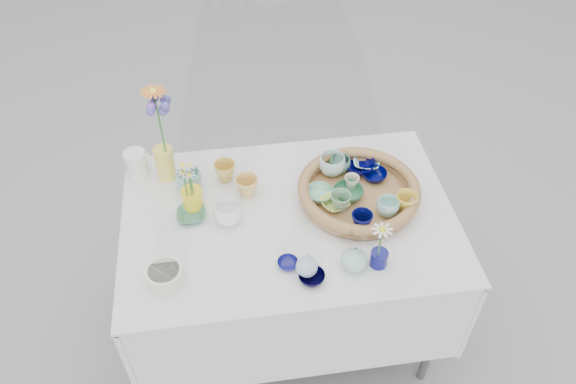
{
  "coord_description": "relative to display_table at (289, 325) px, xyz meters",
  "views": [
    {
      "loc": [
        -0.21,
        -1.44,
        2.32
      ],
      "look_at": [
        0.0,
        0.02,
        0.87
      ],
      "focal_mm": 35.0,
      "sensor_mm": 36.0,
      "label": 1
    }
  ],
  "objects": [
    {
      "name": "tray_ceramic_4",
      "position": [
        0.19,
        -0.01,
        0.82
      ],
      "size": [
        0.08,
        0.08,
        0.07
      ],
      "primitive_type": "imported",
      "rotation": [
        0.0,
        0.0,
        0.06
      ],
      "color": "gray",
      "rests_on": "wicker_tray"
    },
    {
      "name": "bud_vase_seafoam",
      "position": [
        0.19,
        -0.27,
        0.81
      ],
      "size": [
        0.12,
        0.12,
        0.1
      ],
      "primitive_type": "imported",
      "rotation": [
        0.0,
        0.0,
        -0.37
      ],
      "color": "#9BCBB6",
      "rests_on": "display_table"
    },
    {
      "name": "wicker_tray",
      "position": [
        0.28,
        0.05,
        0.8
      ],
      "size": [
        0.47,
        0.47,
        0.08
      ],
      "primitive_type": null,
      "color": "olive",
      "rests_on": "display_table"
    },
    {
      "name": "tall_vase_yellow",
      "position": [
        -0.46,
        0.29,
        0.84
      ],
      "size": [
        0.09,
        0.09,
        0.14
      ],
      "primitive_type": "cylinder",
      "rotation": [
        0.0,
        0.0,
        0.23
      ],
      "color": "#E7CE4F",
      "rests_on": "display_table"
    },
    {
      "name": "ground",
      "position": [
        0.0,
        0.0,
        0.0
      ],
      "size": [
        80.0,
        80.0,
        0.0
      ],
      "primitive_type": "plane",
      "color": "gray"
    },
    {
      "name": "tray_ceramic_3",
      "position": [
        0.24,
        0.05,
        0.8
      ],
      "size": [
        0.14,
        0.14,
        0.04
      ],
      "primitive_type": "imported",
      "rotation": [
        0.0,
        0.0,
        -0.26
      ],
      "color": "#2C6F47",
      "rests_on": "wicker_tray"
    },
    {
      "name": "tray_ceramic_5",
      "position": [
        0.13,
        0.06,
        0.8
      ],
      "size": [
        0.12,
        0.12,
        0.03
      ],
      "primitive_type": "imported",
      "rotation": [
        0.0,
        0.0,
        0.14
      ],
      "color": "#73B897",
      "rests_on": "wicker_tray"
    },
    {
      "name": "gerbera",
      "position": [
        -0.45,
        0.29,
        1.04
      ],
      "size": [
        0.14,
        0.14,
        0.28
      ],
      "primitive_type": null,
      "rotation": [
        0.0,
        0.0,
        -0.39
      ],
      "color": "orange",
      "rests_on": "tall_vase_yellow"
    },
    {
      "name": "tray_ceramic_7",
      "position": [
        0.26,
        0.1,
        0.81
      ],
      "size": [
        0.08,
        0.08,
        0.06
      ],
      "primitive_type": "imported",
      "rotation": [
        0.0,
        0.0,
        0.32
      ],
      "color": "beige",
      "rests_on": "wicker_tray"
    },
    {
      "name": "loose_ceramic_3",
      "position": [
        -0.23,
        0.0,
        0.81
      ],
      "size": [
        0.11,
        0.11,
        0.08
      ],
      "primitive_type": "imported",
      "rotation": [
        0.0,
        0.0,
        0.0
      ],
      "color": "white",
      "rests_on": "display_table"
    },
    {
      "name": "hydrangea",
      "position": [
        -0.44,
        0.27,
        1.01
      ],
      "size": [
        0.11,
        0.11,
        0.29
      ],
      "primitive_type": null,
      "rotation": [
        0.0,
        0.0,
        -0.35
      ],
      "color": "#504AA1",
      "rests_on": "tall_vase_yellow"
    },
    {
      "name": "loose_ceramic_5",
      "position": [
        -0.37,
        0.21,
        0.81
      ],
      "size": [
        0.11,
        0.11,
        0.08
      ],
      "primitive_type": "imported",
      "rotation": [
        0.0,
        0.0,
        -0.07
      ],
      "color": "#7EB6AB",
      "rests_on": "display_table"
    },
    {
      "name": "tray_ceramic_8",
      "position": [
        0.35,
        0.22,
        0.8
      ],
      "size": [
        0.13,
        0.13,
        0.03
      ],
      "primitive_type": "imported",
      "rotation": [
        0.0,
        0.0,
        -0.25
      ],
      "color": "#A3D6EB",
      "rests_on": "wicker_tray"
    },
    {
      "name": "tray_ceramic_2",
      "position": [
        0.44,
        -0.05,
        0.82
      ],
      "size": [
        0.11,
        0.11,
        0.08
      ],
      "primitive_type": "imported",
      "rotation": [
        0.0,
        0.0,
        0.33
      ],
      "color": "gold",
      "rests_on": "wicker_tray"
    },
    {
      "name": "white_pitcher",
      "position": [
        -0.57,
        0.31,
        0.82
      ],
      "size": [
        0.14,
        0.11,
        0.12
      ],
      "primitive_type": null,
      "rotation": [
        0.0,
        0.0,
        -0.16
      ],
      "color": "white",
      "rests_on": "display_table"
    },
    {
      "name": "loose_ceramic_0",
      "position": [
        -0.22,
        0.24,
        0.81
      ],
      "size": [
        0.1,
        0.1,
        0.08
      ],
      "primitive_type": "imported",
      "rotation": [
        0.0,
        0.0,
        0.13
      ],
      "color": "gold",
      "rests_on": "display_table"
    },
    {
      "name": "daisy_posy",
      "position": [
        -0.36,
        0.09,
        0.93
      ],
      "size": [
        0.09,
        0.09,
        0.15
      ],
      "primitive_type": null,
      "rotation": [
        0.0,
        0.0,
        -0.15
      ],
      "color": "white",
      "rests_on": "daisy_cup"
    },
    {
      "name": "loose_ceramic_6",
      "position": [
        0.03,
        -0.31,
        0.78
      ],
      "size": [
        0.1,
        0.1,
        0.03
      ],
      "primitive_type": "imported",
      "rotation": [
        0.0,
        0.0,
        -0.05
      ],
      "color": "black",
      "rests_on": "display_table"
    },
    {
      "name": "tray_ceramic_1",
      "position": [
        0.37,
        0.14,
        0.8
      ],
      "size": [
        0.12,
        0.12,
        0.03
      ],
      "primitive_type": "imported",
      "rotation": [
        0.0,
        0.0,
        0.25
      ],
      "color": "#00023D",
      "rests_on": "wicker_tray"
    },
    {
      "name": "tray_ceramic_10",
      "position": [
        0.18,
        0.01,
        0.8
      ],
      "size": [
        0.14,
        0.14,
        0.03
      ],
      "primitive_type": "imported",
      "rotation": [
        0.0,
        0.0,
        0.41
      ],
      "color": "#E0E361",
      "rests_on": "wicker_tray"
    },
    {
      "name": "bud_vase_cobalt",
      "position": [
        0.28,
        -0.28,
        0.8
      ],
      "size": [
        0.07,
        0.07,
        0.06
      ],
      "primitive_type": "cylinder",
      "rotation": [
        0.0,
        0.0,
        0.15
      ],
      "color": "#0C0E5A",
      "rests_on": "display_table"
    },
    {
      "name": "bud_vase_paleblue",
      "position": [
        0.02,
        -0.28,
        0.82
      ],
      "size": [
        0.08,
        0.08,
        0.12
      ],
      "primitive_type": null,
      "rotation": [
        0.0,
        0.0,
        -0.02
      ],
      "color": "#A2BAD6",
      "rests_on": "display_table"
    },
    {
      "name": "single_daisy",
      "position": [
        0.27,
        -0.28,
        0.89
      ],
      "size": [
        0.09,
        0.09,
        0.15
      ],
      "primitive_type": null,
      "rotation": [
        0.0,
        0.0,
        -0.11
      ],
      "color": "white",
      "rests_on": "bud_vase_cobalt"
    },
    {
      "name": "tray_ceramic_6",
      "position": [
        0.2,
        0.19,
        0.82
      ],
      "size": [
        0.13,
        0.13,
        0.08
      ],
      "primitive_type": "imported",
      "rotation": [
        0.0,
        0.0,
        -0.2
      ],
      "color": "silver",
      "rests_on": "wicker_tray"
    },
    {
      "name": "loose_ceramic_2",
      "position": [
        -0.36,
        0.04,
        0.78
      ],
      "size": [
        0.11,
        0.11,
        0.03
      ],
      "primitive_type": "imported",
      "rotation": [
        0.0,
        0.0,
        0.0
      ],
      "color": "#407B62",
      "rests_on": "display_table"
    },
    {
      "name": "tray_ceramic_12",
      "position": [
        0.24,
        0.2,
        0.82
      ],
      "size": [
        0.11,
        0.11,
        0.07
      ],
      "primitive_type": "imported",
      "rotation": [
        0.0,
        0.0,
        -0.36
      ],
      "color": "#497661",
      "rests_on": "wicker_tray"
    },
    {
      "name": "fluted_bowl",
      "position": [
        -0.46,
        -0.25,
        0.8
      ],
      "size": [
        0.17,
        0.17,
        0.07
      ],
      "primitive_type": null,
      "rotation": [
        0.0,
        0.0,
        0.37
      ],
      "color": "beige",
      "rests_on": "display_table"
    },
    {
      "name": "loose_ceramic_1",
      "position": [
        -0.14,
        0.14,
        0.81
      ],
      "size": [
        0.11,
        0.11,
        0.08
      ],
      "primitive_type": "imported",
      "rotation": [
        0.0,
        0.0,
        -0.25
      ],
      "color": "#D8B059",
      "rests_on": "display_table"
    },
    {
      "name": "display_table",
      "position": [
        0.0,
        0.0,
        0.0
      ],
      "size": [
        1.26,
        0.86,
        0.77
      ],
      "primitive_type": null,
      "color": "silver",
      "rests_on": "ground"
    },
    {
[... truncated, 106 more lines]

